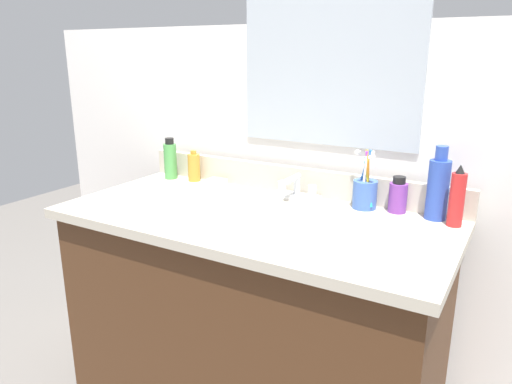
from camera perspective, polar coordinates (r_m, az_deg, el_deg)
The scene contains 14 objects.
vanity_cabinet at distance 1.60m, azimuth -0.38°, elevation -15.87°, with size 1.12×0.51×0.72m, color #4C2D19.
countertop at distance 1.44m, azimuth -0.41°, elevation -3.18°, with size 1.17×0.56×0.03m, color beige.
backsplash at distance 1.65m, azimuth 4.33°, elevation 1.48°, with size 1.17×0.02×0.09m, color beige.
back_wall at distance 1.74m, azimuth 5.13°, elevation -2.56°, with size 2.27×0.04×1.30m, color white.
mirror_panel at distance 1.59m, azimuth 8.68°, elevation 15.60°, with size 0.60×0.01×0.56m, color #B2BCC6.
sink_basin at distance 1.44m, azimuth 1.36°, elevation -3.78°, with size 0.36×0.36×0.11m.
faucet at distance 1.59m, azimuth 4.77°, elevation 0.27°, with size 0.16×0.10×0.08m.
bottle_shampoo_blue at distance 1.46m, azimuth 20.76°, elevation 0.50°, with size 0.06×0.06×0.21m.
bottle_oil_amber at distance 1.80m, azimuth -7.36°, elevation 2.95°, with size 0.05×0.05×0.12m.
bottle_cream_purple at distance 1.50m, azimuth 16.47°, elevation -0.46°, with size 0.05×0.05×0.11m.
bottle_toner_green at distance 1.85m, azimuth -10.12°, elevation 3.77°, with size 0.05×0.05×0.16m.
bottle_spray_red at distance 1.42m, azimuth 22.71°, elevation -0.68°, with size 0.04×0.04×0.17m.
cup_blue_plastic at distance 1.51m, azimuth 12.79°, elevation 0.01°, with size 0.08×0.08×0.19m.
soap_bar at distance 1.74m, azimuth -4.64°, elevation 1.16°, with size 0.06×0.04×0.02m, color white.
Camera 1 is at (0.69, -1.17, 1.21)m, focal length 33.76 mm.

